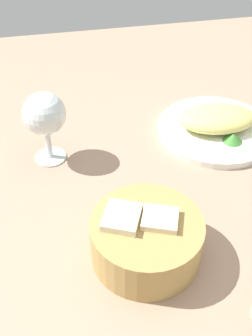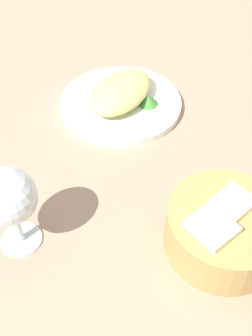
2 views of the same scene
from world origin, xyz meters
The scene contains 6 objects.
ground_plane centered at (0.00, 0.00, -1.00)cm, with size 140.00×140.00×2.00cm, color tan.
plate centered at (-10.14, -14.50, 0.70)cm, with size 23.21×23.21×1.40cm, color white.
omelette centered at (-10.14, -14.50, 3.46)cm, with size 15.34×9.49×4.13cm, color #E0D472.
lettuce_garnish centered at (-11.56, -9.38, 2.25)cm, with size 3.79×3.79×1.70cm, color #408434.
bread_basket centered at (11.02, 12.14, 3.69)cm, with size 16.11×16.11×8.07cm.
wine_glass_near centered at (23.13, -13.25, 9.43)cm, with size 7.72×7.72×13.76cm.
Camera 2 is at (44.54, 14.22, 49.43)cm, focal length 43.19 mm.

